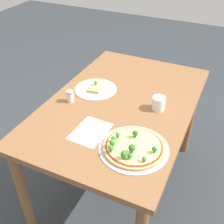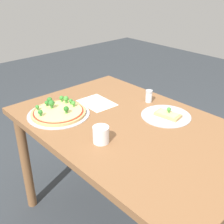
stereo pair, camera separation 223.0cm
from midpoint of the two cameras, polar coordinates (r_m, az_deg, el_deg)
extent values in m
cube|color=brown|center=(1.15, 44.97, -31.98)|extent=(1.29, 0.84, 0.04)
cylinder|color=brown|center=(1.69, 21.07, -22.22)|extent=(0.06, 0.06, 0.72)
cylinder|color=brown|center=(1.34, 1.74, -39.76)|extent=(0.06, 0.06, 0.72)
cylinder|color=#B7B7BC|center=(0.99, 20.58, -32.90)|extent=(0.35, 0.35, 0.00)
cylinder|color=tan|center=(0.99, 20.68, -32.63)|extent=(0.30, 0.30, 0.01)
cylinder|color=#A82D1E|center=(0.98, 20.77, -32.38)|extent=(0.28, 0.28, 0.00)
cylinder|color=#EFD684|center=(0.98, 20.80, -32.29)|extent=(0.26, 0.26, 0.00)
sphere|color=#3D8933|center=(1.02, 22.93, -27.12)|extent=(0.02, 0.02, 0.02)
cylinder|color=#488E3A|center=(1.03, 22.75, -27.67)|extent=(0.01, 0.01, 0.01)
sphere|color=#337A2D|center=(0.98, 15.43, -27.86)|extent=(0.03, 0.03, 0.03)
cylinder|color=#3F8136|center=(0.99, 15.28, -28.54)|extent=(0.01, 0.01, 0.01)
sphere|color=#337A2D|center=(0.95, 17.73, -30.08)|extent=(0.03, 0.03, 0.03)
cylinder|color=#3F8136|center=(0.97, 17.52, -30.83)|extent=(0.02, 0.02, 0.02)
sphere|color=#3D8933|center=(0.93, 12.89, -32.32)|extent=(0.02, 0.02, 0.02)
cylinder|color=#488E3A|center=(0.95, 12.79, -32.76)|extent=(0.01, 0.01, 0.01)
sphere|color=#479338|center=(1.01, 20.88, -26.41)|extent=(0.03, 0.03, 0.03)
cylinder|color=#51973E|center=(1.03, 20.67, -27.11)|extent=(0.01, 0.01, 0.01)
sphere|color=#286B23|center=(0.96, 25.12, -32.29)|extent=(0.03, 0.03, 0.03)
cylinder|color=#37742D|center=(0.97, 24.85, -32.90)|extent=(0.01, 0.01, 0.01)
sphere|color=#337A2D|center=(0.90, 16.65, -35.77)|extent=(0.03, 0.03, 0.03)
cylinder|color=#3F8136|center=(0.92, 16.48, -36.27)|extent=(0.01, 0.01, 0.01)
sphere|color=#337A2D|center=(0.97, 14.97, -29.38)|extent=(0.02, 0.02, 0.02)
cylinder|color=#3F8136|center=(0.98, 14.86, -29.87)|extent=(0.01, 0.01, 0.01)
sphere|color=#3D8933|center=(1.02, 18.67, -25.87)|extent=(0.03, 0.03, 0.03)
cylinder|color=#488E3A|center=(1.03, 18.52, -26.46)|extent=(0.01, 0.01, 0.01)
sphere|color=#479338|center=(1.01, 24.78, -28.27)|extent=(0.03, 0.03, 0.03)
cylinder|color=#51973E|center=(1.02, 24.58, -28.82)|extent=(0.01, 0.01, 0.01)
cylinder|color=#B7B7BC|center=(1.29, 49.36, -25.08)|extent=(0.27, 0.27, 0.00)
cube|color=tan|center=(1.29, 50.10, -24.92)|extent=(0.15, 0.09, 0.02)
cube|color=#EFD684|center=(1.28, 50.27, -24.61)|extent=(0.12, 0.08, 0.00)
sphere|color=#479338|center=(1.27, 50.66, -23.80)|extent=(0.02, 0.02, 0.02)
cylinder|color=#51973E|center=(1.28, 50.40, -24.28)|extent=(0.01, 0.01, 0.01)
cylinder|color=white|center=(0.98, 46.47, -40.34)|extent=(0.08, 0.08, 0.08)
cylinder|color=silver|center=(1.30, 41.60, -19.61)|extent=(0.04, 0.04, 0.06)
cylinder|color=#B2B2B7|center=(1.28, 42.13, -18.39)|extent=(0.04, 0.04, 0.01)
cube|color=white|center=(1.14, 28.56, -24.31)|extent=(0.23, 0.17, 0.00)
camera|label=1|loc=(1.12, -36.98, 28.24)|focal=45.00mm
camera|label=2|loc=(1.12, 143.02, -28.24)|focal=45.00mm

